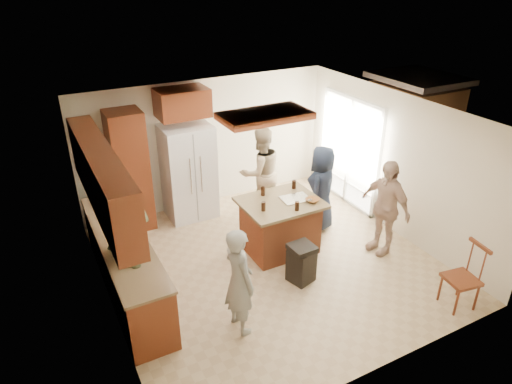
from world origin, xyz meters
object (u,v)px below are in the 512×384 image
person_front_left (239,281)px  refrigerator (189,172)px  person_behind_right (321,188)px  person_side_right (385,207)px  kitchen_island (280,225)px  trash_bin (301,263)px  spindle_chair (463,279)px  person_counter (130,259)px  person_behind_left (261,172)px

person_front_left → refrigerator: (0.52, 3.20, 0.14)m
person_behind_right → person_side_right: size_ratio=0.95×
kitchen_island → trash_bin: bearing=-99.0°
spindle_chair → person_front_left: bearing=160.2°
person_behind_right → trash_bin: 1.74m
trash_bin → spindle_chair: bearing=-42.3°
spindle_chair → person_counter: bearing=153.0°
refrigerator → spindle_chair: bearing=-60.2°
person_front_left → person_behind_left: size_ratio=0.88×
person_counter → refrigerator: size_ratio=0.93×
person_behind_right → person_side_right: bearing=78.1°
person_behind_left → kitchen_island: size_ratio=1.36×
person_side_right → refrigerator: refrigerator is taller
person_front_left → person_side_right: bearing=-84.3°
person_side_right → kitchen_island: size_ratio=1.29×
person_behind_left → refrigerator: size_ratio=0.97×
refrigerator → spindle_chair: refrigerator is taller
person_side_right → kitchen_island: 1.74m
trash_bin → person_counter: bearing=167.2°
person_counter → spindle_chair: bearing=-134.9°
person_behind_right → trash_bin: person_behind_right is taller
refrigerator → trash_bin: size_ratio=2.86×
person_behind_right → person_counter: size_ratio=0.94×
person_counter → trash_bin: (2.40, -0.55, -0.52)m
person_front_left → trash_bin: person_front_left is taller
kitchen_island → refrigerator: bearing=115.8°
person_counter → person_behind_left: bearing=-78.7°
person_front_left → spindle_chair: bearing=-114.6°
person_side_right → refrigerator: size_ratio=0.92×
refrigerator → person_counter: bearing=-127.1°
person_side_right → person_front_left: bearing=-85.4°
person_behind_right → person_side_right: (0.47, -1.12, 0.04)m
kitchen_island → spindle_chair: spindle_chair is taller
person_behind_right → person_counter: 3.64m
person_behind_right → kitchen_island: person_behind_right is taller
person_side_right → trash_bin: bearing=-93.4°
kitchen_island → trash_bin: kitchen_island is taller
trash_bin → person_side_right: bearing=2.6°
person_behind_right → spindle_chair: person_behind_right is taller
refrigerator → kitchen_island: bearing=-64.2°
refrigerator → spindle_chair: size_ratio=1.81×
person_front_left → refrigerator: size_ratio=0.85×
kitchen_island → spindle_chair: (1.54, -2.41, -0.02)m
person_behind_right → spindle_chair: size_ratio=1.58×
person_front_left → person_counter: bearing=43.3°
person_front_left → kitchen_island: size_ratio=1.19×
person_behind_left → kitchen_island: (-0.32, -1.26, -0.40)m
person_front_left → spindle_chair: 3.15m
person_side_right → spindle_chair: bearing=-4.8°
person_behind_right → refrigerator: 2.47m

